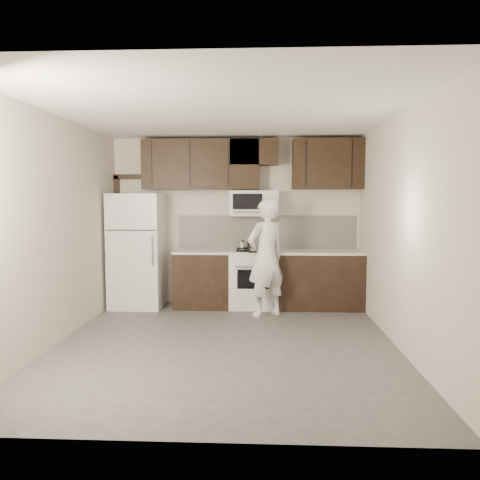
# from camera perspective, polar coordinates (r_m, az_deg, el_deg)

# --- Properties ---
(floor) EXTENTS (4.50, 4.50, 0.00)m
(floor) POSITION_cam_1_polar(r_m,az_deg,el_deg) (5.68, -1.76, -12.58)
(floor) COLOR #4A4745
(floor) RESTS_ON ground
(back_wall) EXTENTS (4.00, 0.00, 4.00)m
(back_wall) POSITION_cam_1_polar(r_m,az_deg,el_deg) (7.67, -0.48, 2.27)
(back_wall) COLOR beige
(back_wall) RESTS_ON ground
(ceiling) EXTENTS (4.50, 4.50, 0.00)m
(ceiling) POSITION_cam_1_polar(r_m,az_deg,el_deg) (5.50, -1.84, 15.30)
(ceiling) COLOR white
(ceiling) RESTS_ON back_wall
(counter_run) EXTENTS (2.95, 0.64, 0.91)m
(counter_run) POSITION_cam_1_polar(r_m,az_deg,el_deg) (7.45, 4.04, -4.75)
(counter_run) COLOR black
(counter_run) RESTS_ON floor
(stove) EXTENTS (0.76, 0.66, 0.94)m
(stove) POSITION_cam_1_polar(r_m,az_deg,el_deg) (7.44, 1.70, -4.70)
(stove) COLOR silver
(stove) RESTS_ON floor
(backsplash) EXTENTS (2.90, 0.02, 0.54)m
(backsplash) POSITION_cam_1_polar(r_m,az_deg,el_deg) (7.66, 3.26, 0.98)
(backsplash) COLOR beige
(backsplash) RESTS_ON counter_run
(upper_cabinets) EXTENTS (3.48, 0.35, 0.78)m
(upper_cabinets) POSITION_cam_1_polar(r_m,az_deg,el_deg) (7.50, 1.05, 9.34)
(upper_cabinets) COLOR black
(upper_cabinets) RESTS_ON back_wall
(microwave) EXTENTS (0.76, 0.42, 0.40)m
(microwave) POSITION_cam_1_polar(r_m,az_deg,el_deg) (7.46, 1.74, 4.50)
(microwave) COLOR silver
(microwave) RESTS_ON upper_cabinets
(refrigerator) EXTENTS (0.80, 0.76, 1.80)m
(refrigerator) POSITION_cam_1_polar(r_m,az_deg,el_deg) (7.60, -12.39, -1.28)
(refrigerator) COLOR silver
(refrigerator) RESTS_ON floor
(door_trim) EXTENTS (0.50, 0.08, 2.12)m
(door_trim) POSITION_cam_1_polar(r_m,az_deg,el_deg) (7.98, -14.41, 1.49)
(door_trim) COLOR black
(door_trim) RESTS_ON floor
(saucepan) EXTENTS (0.27, 0.16, 0.15)m
(saucepan) POSITION_cam_1_polar(r_m,az_deg,el_deg) (7.53, 0.38, -0.66)
(saucepan) COLOR silver
(saucepan) RESTS_ON stove
(baking_tray) EXTENTS (0.45, 0.38, 0.02)m
(baking_tray) POSITION_cam_1_polar(r_m,az_deg,el_deg) (7.22, 2.30, -1.32)
(baking_tray) COLOR black
(baking_tray) RESTS_ON counter_run
(pizza) EXTENTS (0.32, 0.32, 0.02)m
(pizza) POSITION_cam_1_polar(r_m,az_deg,el_deg) (7.22, 2.30, -1.17)
(pizza) COLOR beige
(pizza) RESTS_ON baking_tray
(person) EXTENTS (0.75, 0.71, 1.73)m
(person) POSITION_cam_1_polar(r_m,az_deg,el_deg) (6.85, 3.20, -2.13)
(person) COLOR white
(person) RESTS_ON floor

